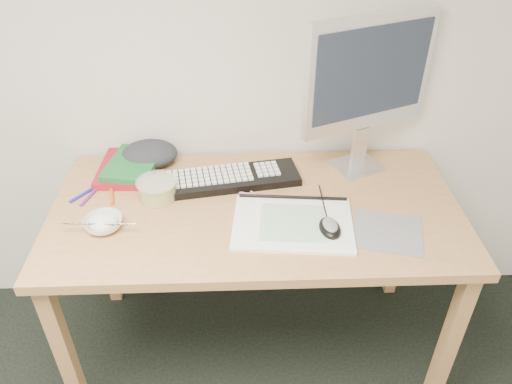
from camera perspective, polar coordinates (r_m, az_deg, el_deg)
desk at (r=1.76m, az=0.02°, el=-3.80°), size 1.40×0.70×0.75m
mousepad at (r=1.66m, az=14.75°, el=-4.41°), size 0.27×0.25×0.00m
sketchpad at (r=1.63m, az=4.22°, el=-3.63°), size 0.41×0.31×0.01m
keyboard at (r=1.82m, az=-2.73°, el=1.54°), size 0.50×0.23×0.03m
monitor at (r=1.79m, az=12.78°, el=12.61°), size 0.47×0.22×0.58m
mouse at (r=1.60m, az=8.47°, el=-3.77°), size 0.08×0.11×0.04m
rice_bowl at (r=1.68m, az=-17.03°, el=-3.49°), size 0.15×0.15×0.04m
chopsticks at (r=1.65m, az=-17.64°, el=-3.49°), size 0.23×0.03×0.02m
fruit_tub at (r=1.76m, az=-11.20°, el=0.30°), size 0.18×0.18×0.07m
book_red at (r=1.95m, az=-14.44°, el=2.72°), size 0.21×0.28×0.03m
book_green at (r=1.92m, az=-13.89°, el=3.14°), size 0.21×0.27×0.02m
cloth_lump at (r=1.97m, az=-12.07°, el=4.28°), size 0.21×0.18×0.07m
pencil_pink at (r=1.76m, az=-0.28°, el=-0.35°), size 0.18×0.07×0.01m
pencil_tan at (r=1.72m, az=1.23°, el=-1.20°), size 0.11×0.14×0.01m
pencil_black at (r=1.72m, az=1.37°, el=-1.25°), size 0.19×0.06×0.01m
marker_blue at (r=1.86m, az=-19.10°, el=-0.19°), size 0.08×0.10×0.01m
marker_orange at (r=1.83m, az=-16.18°, el=-0.13°), size 0.04×0.13×0.01m
marker_purple at (r=1.85m, az=-18.46°, el=-0.42°), size 0.05×0.11×0.01m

